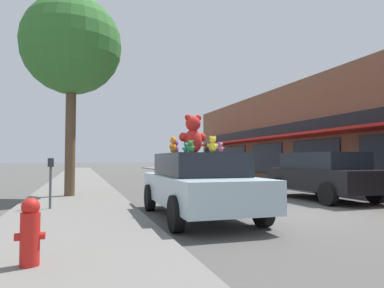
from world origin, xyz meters
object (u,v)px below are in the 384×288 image
Objects in this scene: teddy_bear_blue at (219,148)px; parked_car_far_center at (323,174)px; teddy_bear_purple at (176,147)px; fire_hydrant at (30,232)px; street_tree at (72,46)px; parking_meter at (51,176)px; teddy_bear_brown at (192,148)px; teddy_bear_giant at (193,135)px; teddy_bear_pink at (221,148)px; teddy_bear_black at (208,149)px; plush_art_car at (199,183)px; teddy_bear_yellow at (213,144)px; teddy_bear_green at (191,147)px; teddy_bear_teal at (186,148)px; teddy_bear_orange at (173,145)px.

parked_car_far_center is (4.90, 2.66, -0.76)m from teddy_bear_blue.
teddy_bear_purple is at bearing -168.96° from parked_car_far_center.
teddy_bear_blue is at bearing 35.98° from fire_hydrant.
street_tree reaches higher than parking_meter.
parked_car_far_center is (5.38, 2.22, -0.75)m from teddy_bear_brown.
parked_car_far_center is 9.80m from fire_hydrant.
teddy_bear_purple is at bearing -55.46° from street_tree.
teddy_bear_giant is 4.18× the size of teddy_bear_pink.
teddy_bear_black is 1.25m from teddy_bear_brown.
plush_art_car is 1.07m from teddy_bear_blue.
plush_art_car is 1.41m from teddy_bear_yellow.
parking_meter is (-3.00, 2.24, -0.71)m from teddy_bear_green.
teddy_bear_yellow is at bearing -64.13° from street_tree.
teddy_bear_teal is at bearing -35.98° from parking_meter.
teddy_bear_green is 6.08m from parked_car_far_center.
parking_meter reaches higher than fire_hydrant.
teddy_bear_blue is (0.32, -0.83, -0.34)m from teddy_bear_giant.
teddy_bear_yellow is (-0.26, -0.19, 0.05)m from teddy_bear_pink.
teddy_bear_black is at bearing 164.27° from teddy_bear_brown.
parked_car_far_center is at bearing -142.99° from teddy_bear_yellow.
teddy_bear_giant is 3.97× the size of teddy_bear_blue.
teddy_bear_teal is at bearing -28.98° from teddy_bear_brown.
parking_meter is at bearing -57.11° from teddy_bear_purple.
teddy_bear_orange is at bearing 84.77° from teddy_bear_black.
street_tree is (-2.55, 5.20, 3.67)m from teddy_bear_teal.
street_tree is (-3.14, 5.76, 3.67)m from teddy_bear_pink.
parking_meter is (-3.52, 2.68, -0.68)m from teddy_bear_pink.
parked_car_far_center is (5.75, 1.99, -0.82)m from teddy_bear_orange.
plush_art_car is at bearing -120.52° from teddy_bear_blue.
parking_meter is (-3.26, 2.87, -0.73)m from teddy_bear_yellow.
teddy_bear_black reaches higher than plush_art_car.
teddy_bear_green is (-0.87, -1.26, -0.00)m from teddy_bear_black.
teddy_bear_black reaches higher than parked_car_far_center.
teddy_bear_purple reaches higher than teddy_bear_blue.
street_tree is at bearing 88.43° from fire_hydrant.
teddy_bear_yellow is 0.08× the size of parked_car_far_center.
teddy_bear_orange reaches higher than parking_meter.
teddy_bear_yellow is 1.25m from teddy_bear_orange.
teddy_bear_pink is 0.97× the size of teddy_bear_teal.
teddy_bear_black is 1.99m from teddy_bear_yellow.
teddy_bear_yellow reaches higher than teddy_bear_brown.
teddy_bear_teal is (-0.60, 0.56, 0.00)m from teddy_bear_pink.
teddy_bear_giant is 0.95m from teddy_bear_blue.
fire_hydrant is (-8.33, -5.15, -0.34)m from parked_car_far_center.
teddy_bear_green is 0.04× the size of street_tree.
teddy_bear_green reaches higher than teddy_bear_brown.
plush_art_car is at bearing 107.19° from teddy_bear_black.
teddy_bear_green is at bearing 45.64° from teddy_bear_purple.
teddy_bear_blue is at bearing -151.49° from parked_car_far_center.
teddy_bear_orange reaches higher than fire_hydrant.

